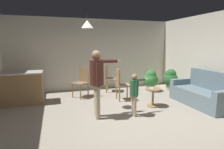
{
  "coord_description": "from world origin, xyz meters",
  "views": [
    {
      "loc": [
        -1.47,
        -3.76,
        1.76
      ],
      "look_at": [
        -0.11,
        0.52,
        1.0
      ],
      "focal_mm": 29.02,
      "sensor_mm": 36.0,
      "label": 1
    }
  ],
  "objects_px": {
    "couch_floral": "(203,94)",
    "potted_plant_corner": "(151,79)",
    "person_adult": "(97,77)",
    "dining_chair_near_wall": "(110,77)",
    "dining_chair_centre_back": "(121,83)",
    "potted_plant_by_wall": "(171,79)",
    "spare_remote_on_table": "(152,88)",
    "side_table_by_couch": "(153,95)",
    "kitchen_counter": "(21,88)",
    "dining_chair_by_counter": "(82,81)",
    "person_child": "(135,90)"
  },
  "relations": [
    {
      "from": "couch_floral",
      "to": "potted_plant_corner",
      "type": "height_order",
      "value": "couch_floral"
    },
    {
      "from": "person_adult",
      "to": "dining_chair_near_wall",
      "type": "relative_size",
      "value": 1.62
    },
    {
      "from": "dining_chair_centre_back",
      "to": "potted_plant_by_wall",
      "type": "distance_m",
      "value": 2.27
    },
    {
      "from": "person_adult",
      "to": "dining_chair_centre_back",
      "type": "height_order",
      "value": "person_adult"
    },
    {
      "from": "potted_plant_by_wall",
      "to": "spare_remote_on_table",
      "type": "height_order",
      "value": "potted_plant_by_wall"
    },
    {
      "from": "side_table_by_couch",
      "to": "couch_floral",
      "type": "bearing_deg",
      "value": -12.44
    },
    {
      "from": "kitchen_counter",
      "to": "person_adult",
      "type": "height_order",
      "value": "person_adult"
    },
    {
      "from": "dining_chair_by_counter",
      "to": "couch_floral",
      "type": "bearing_deg",
      "value": -157.6
    },
    {
      "from": "side_table_by_couch",
      "to": "potted_plant_by_wall",
      "type": "bearing_deg",
      "value": 41.38
    },
    {
      "from": "side_table_by_couch",
      "to": "dining_chair_by_counter",
      "type": "relative_size",
      "value": 0.52
    },
    {
      "from": "dining_chair_by_counter",
      "to": "dining_chair_near_wall",
      "type": "xyz_separation_m",
      "value": [
        1.09,
        0.38,
        0.0
      ]
    },
    {
      "from": "spare_remote_on_table",
      "to": "side_table_by_couch",
      "type": "bearing_deg",
      "value": 1.25
    },
    {
      "from": "dining_chair_centre_back",
      "to": "dining_chair_near_wall",
      "type": "bearing_deg",
      "value": -173.36
    },
    {
      "from": "side_table_by_couch",
      "to": "dining_chair_by_counter",
      "type": "bearing_deg",
      "value": 138.53
    },
    {
      "from": "side_table_by_couch",
      "to": "dining_chair_near_wall",
      "type": "distance_m",
      "value": 2.08
    },
    {
      "from": "potted_plant_by_wall",
      "to": "potted_plant_corner",
      "type": "bearing_deg",
      "value": 168.63
    },
    {
      "from": "person_adult",
      "to": "dining_chair_by_counter",
      "type": "bearing_deg",
      "value": -173.29
    },
    {
      "from": "couch_floral",
      "to": "potted_plant_by_wall",
      "type": "distance_m",
      "value": 1.69
    },
    {
      "from": "dining_chair_near_wall",
      "to": "potted_plant_corner",
      "type": "bearing_deg",
      "value": 96.14
    },
    {
      "from": "kitchen_counter",
      "to": "dining_chair_near_wall",
      "type": "height_order",
      "value": "dining_chair_near_wall"
    },
    {
      "from": "dining_chair_centre_back",
      "to": "spare_remote_on_table",
      "type": "relative_size",
      "value": 7.69
    },
    {
      "from": "dining_chair_by_counter",
      "to": "spare_remote_on_table",
      "type": "bearing_deg",
      "value": -169.38
    },
    {
      "from": "couch_floral",
      "to": "spare_remote_on_table",
      "type": "xyz_separation_m",
      "value": [
        -1.49,
        0.32,
        0.21
      ]
    },
    {
      "from": "person_adult",
      "to": "person_child",
      "type": "xyz_separation_m",
      "value": [
        0.88,
        -0.16,
        -0.35
      ]
    },
    {
      "from": "person_child",
      "to": "dining_chair_by_counter",
      "type": "relative_size",
      "value": 1.05
    },
    {
      "from": "kitchen_counter",
      "to": "side_table_by_couch",
      "type": "xyz_separation_m",
      "value": [
        3.59,
        -1.4,
        -0.15
      ]
    },
    {
      "from": "person_adult",
      "to": "dining_chair_near_wall",
      "type": "distance_m",
      "value": 2.51
    },
    {
      "from": "potted_plant_corner",
      "to": "spare_remote_on_table",
      "type": "distance_m",
      "value": 1.73
    },
    {
      "from": "person_child",
      "to": "dining_chair_centre_back",
      "type": "xyz_separation_m",
      "value": [
        0.15,
        1.29,
        -0.11
      ]
    },
    {
      "from": "potted_plant_corner",
      "to": "spare_remote_on_table",
      "type": "height_order",
      "value": "potted_plant_corner"
    },
    {
      "from": "person_adult",
      "to": "dining_chair_by_counter",
      "type": "relative_size",
      "value": 1.62
    },
    {
      "from": "dining_chair_centre_back",
      "to": "spare_remote_on_table",
      "type": "xyz_separation_m",
      "value": [
        0.61,
        -0.83,
        -0.01
      ]
    },
    {
      "from": "couch_floral",
      "to": "dining_chair_by_counter",
      "type": "height_order",
      "value": "same"
    },
    {
      "from": "potted_plant_by_wall",
      "to": "spare_remote_on_table",
      "type": "distance_m",
      "value": 2.1
    },
    {
      "from": "couch_floral",
      "to": "person_child",
      "type": "height_order",
      "value": "person_child"
    },
    {
      "from": "potted_plant_by_wall",
      "to": "person_child",
      "type": "bearing_deg",
      "value": -141.94
    },
    {
      "from": "side_table_by_couch",
      "to": "spare_remote_on_table",
      "type": "distance_m",
      "value": 0.21
    },
    {
      "from": "dining_chair_by_counter",
      "to": "dining_chair_near_wall",
      "type": "height_order",
      "value": "same"
    },
    {
      "from": "couch_floral",
      "to": "dining_chair_centre_back",
      "type": "distance_m",
      "value": 2.4
    },
    {
      "from": "kitchen_counter",
      "to": "dining_chair_centre_back",
      "type": "bearing_deg",
      "value": -10.97
    },
    {
      "from": "couch_floral",
      "to": "kitchen_counter",
      "type": "bearing_deg",
      "value": 70.45
    },
    {
      "from": "person_child",
      "to": "spare_remote_on_table",
      "type": "distance_m",
      "value": 0.89
    },
    {
      "from": "potted_plant_corner",
      "to": "spare_remote_on_table",
      "type": "bearing_deg",
      "value": -118.67
    },
    {
      "from": "couch_floral",
      "to": "dining_chair_by_counter",
      "type": "bearing_deg",
      "value": 58.88
    },
    {
      "from": "kitchen_counter",
      "to": "dining_chair_near_wall",
      "type": "distance_m",
      "value": 2.96
    },
    {
      "from": "dining_chair_centre_back",
      "to": "kitchen_counter",
      "type": "bearing_deg",
      "value": -96.25
    },
    {
      "from": "side_table_by_couch",
      "to": "potted_plant_by_wall",
      "type": "distance_m",
      "value": 2.07
    },
    {
      "from": "potted_plant_corner",
      "to": "potted_plant_by_wall",
      "type": "bearing_deg",
      "value": -11.37
    },
    {
      "from": "potted_plant_corner",
      "to": "person_child",
      "type": "bearing_deg",
      "value": -128.55
    },
    {
      "from": "side_table_by_couch",
      "to": "spare_remote_on_table",
      "type": "xyz_separation_m",
      "value": [
        -0.04,
        -0.0,
        0.21
      ]
    }
  ]
}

